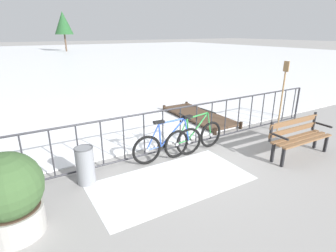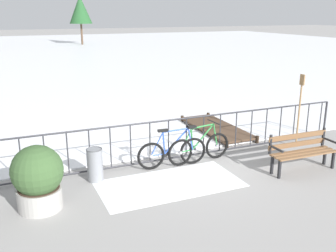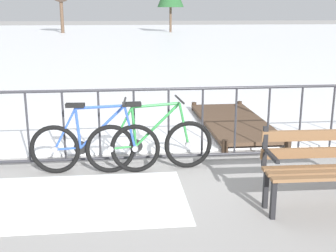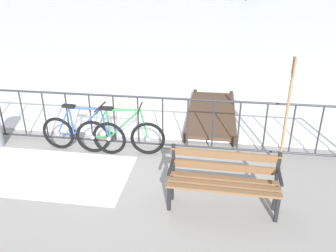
# 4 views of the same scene
# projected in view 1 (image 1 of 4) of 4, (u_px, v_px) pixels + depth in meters

# --- Properties ---
(ground_plane) EXTENTS (160.00, 160.00, 0.00)m
(ground_plane) POSITION_uv_depth(u_px,v_px,m) (180.00, 149.00, 6.63)
(ground_plane) COLOR gray
(frozen_pond) EXTENTS (80.00, 56.00, 0.03)m
(frozen_pond) POSITION_uv_depth(u_px,v_px,m) (37.00, 57.00, 29.56)
(frozen_pond) COLOR white
(frozen_pond) RESTS_ON ground
(snow_patch) EXTENTS (3.03, 1.54, 0.01)m
(snow_patch) POSITION_uv_depth(u_px,v_px,m) (172.00, 181.00, 5.19)
(snow_patch) COLOR white
(snow_patch) RESTS_ON ground
(railing_fence) EXTENTS (9.06, 0.06, 1.07)m
(railing_fence) POSITION_uv_depth(u_px,v_px,m) (180.00, 127.00, 6.45)
(railing_fence) COLOR #2D2D33
(railing_fence) RESTS_ON ground
(bicycle_near_railing) EXTENTS (1.71, 0.52, 0.97)m
(bicycle_near_railing) POSITION_uv_depth(u_px,v_px,m) (168.00, 144.00, 5.98)
(bicycle_near_railing) COLOR black
(bicycle_near_railing) RESTS_ON ground
(bicycle_second) EXTENTS (1.71, 0.52, 0.97)m
(bicycle_second) POSITION_uv_depth(u_px,v_px,m) (194.00, 138.00, 6.35)
(bicycle_second) COLOR black
(bicycle_second) RESTS_ON ground
(park_bench) EXTENTS (1.61, 0.52, 0.89)m
(park_bench) POSITION_uv_depth(u_px,v_px,m) (298.00, 134.00, 6.14)
(park_bench) COLOR brown
(park_bench) RESTS_ON ground
(planter_with_shrub) EXTENTS (0.95, 0.95, 1.23)m
(planter_with_shrub) POSITION_uv_depth(u_px,v_px,m) (9.00, 195.00, 3.69)
(planter_with_shrub) COLOR #9E9B96
(planter_with_shrub) RESTS_ON ground
(trash_bin) EXTENTS (0.35, 0.35, 0.73)m
(trash_bin) POSITION_uv_depth(u_px,v_px,m) (85.00, 165.00, 5.03)
(trash_bin) COLOR gray
(trash_bin) RESTS_ON ground
(oar_upright) EXTENTS (0.04, 0.16, 1.98)m
(oar_upright) POSITION_uv_depth(u_px,v_px,m) (283.00, 92.00, 7.47)
(oar_upright) COLOR #937047
(oar_upright) RESTS_ON ground
(wooden_dock) EXTENTS (1.10, 2.91, 0.20)m
(wooden_dock) POSITION_uv_depth(u_px,v_px,m) (199.00, 115.00, 8.88)
(wooden_dock) COLOR #4C3828
(wooden_dock) RESTS_ON ground
(tree_far_west) EXTENTS (2.47, 2.47, 5.28)m
(tree_far_west) POSITION_uv_depth(u_px,v_px,m) (63.00, 23.00, 36.90)
(tree_far_west) COLOR brown
(tree_far_west) RESTS_ON ground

